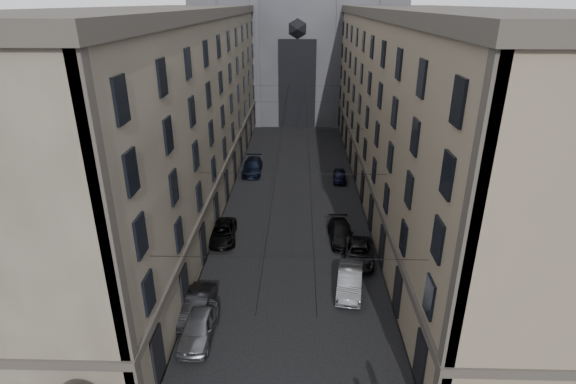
# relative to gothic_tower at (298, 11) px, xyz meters

# --- Properties ---
(sidewalk_left) EXTENTS (7.00, 80.00, 0.15)m
(sidewalk_left) POSITION_rel_gothic_tower_xyz_m (-10.50, -38.96, -17.72)
(sidewalk_left) COLOR #383533
(sidewalk_left) RESTS_ON ground
(sidewalk_right) EXTENTS (7.00, 80.00, 0.15)m
(sidewalk_right) POSITION_rel_gothic_tower_xyz_m (10.50, -38.96, -17.72)
(sidewalk_right) COLOR #383533
(sidewalk_right) RESTS_ON ground
(building_left) EXTENTS (13.60, 60.60, 18.85)m
(building_left) POSITION_rel_gothic_tower_xyz_m (-13.44, -38.96, -8.45)
(building_left) COLOR #4E463B
(building_left) RESTS_ON ground
(building_right) EXTENTS (13.60, 60.60, 18.85)m
(building_right) POSITION_rel_gothic_tower_xyz_m (13.44, -38.96, -8.45)
(building_right) COLOR brown
(building_right) RESTS_ON ground
(gothic_tower) EXTENTS (35.00, 23.00, 58.00)m
(gothic_tower) POSITION_rel_gothic_tower_xyz_m (0.00, 0.00, 0.00)
(gothic_tower) COLOR #2D2D33
(gothic_tower) RESTS_ON ground
(tram_wires) EXTENTS (14.00, 60.00, 0.43)m
(tram_wires) POSITION_rel_gothic_tower_xyz_m (0.00, -39.33, -10.55)
(tram_wires) COLOR black
(tram_wires) RESTS_ON ground
(car_left_near) EXTENTS (2.05, 4.86, 1.64)m
(car_left_near) POSITION_rel_gothic_tower_xyz_m (-5.64, -62.23, -16.98)
(car_left_near) COLOR slate
(car_left_near) RESTS_ON ground
(car_left_midnear) EXTENTS (1.96, 4.85, 1.57)m
(car_left_midnear) POSITION_rel_gothic_tower_xyz_m (-6.20, -60.20, -17.02)
(car_left_midnear) COLOR black
(car_left_midnear) RESTS_ON ground
(car_left_midfar) EXTENTS (2.79, 5.28, 1.41)m
(car_left_midfar) POSITION_rel_gothic_tower_xyz_m (-6.20, -49.68, -17.09)
(car_left_midfar) COLOR black
(car_left_midfar) RESTS_ON ground
(car_left_far) EXTENTS (2.34, 5.62, 1.62)m
(car_left_far) POSITION_rel_gothic_tower_xyz_m (-5.22, -32.92, -16.99)
(car_left_far) COLOR black
(car_left_far) RESTS_ON ground
(car_right_near) EXTENTS (2.36, 5.08, 1.61)m
(car_right_near) POSITION_rel_gothic_tower_xyz_m (4.20, -57.05, -16.99)
(car_right_near) COLOR gray
(car_right_near) RESTS_ON ground
(car_right_midnear) EXTENTS (2.88, 5.31, 1.41)m
(car_right_midnear) POSITION_rel_gothic_tower_xyz_m (5.35, -52.93, -17.09)
(car_right_midnear) COLOR black
(car_right_midnear) RESTS_ON ground
(car_right_midfar) EXTENTS (2.24, 5.06, 1.45)m
(car_right_midfar) POSITION_rel_gothic_tower_xyz_m (4.20, -49.60, -17.08)
(car_right_midfar) COLOR black
(car_right_midfar) RESTS_ON ground
(car_right_far) EXTENTS (1.72, 3.84, 1.28)m
(car_right_far) POSITION_rel_gothic_tower_xyz_m (5.22, -35.37, -17.16)
(car_right_far) COLOR black
(car_right_far) RESTS_ON ground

